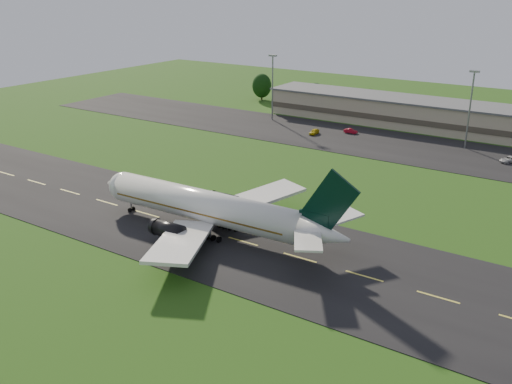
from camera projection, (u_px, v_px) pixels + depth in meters
The scene contains 10 objects.
ground at pixel (300, 258), 90.58m from camera, with size 360.00×360.00×0.00m, color #204812.
taxiway at pixel (300, 258), 90.57m from camera, with size 220.00×30.00×0.10m, color black.
apron at pixel (437, 152), 146.94m from camera, with size 260.00×30.00×0.10m, color black.
airliner at pixel (209, 208), 98.40m from camera, with size 51.28×42.16×15.57m.
terminal at pixel (487, 122), 161.20m from camera, with size 145.00×16.00×8.40m.
light_mast_west at pixel (273, 80), 177.24m from camera, with size 2.40×1.20×20.35m.
light_mast_centre at pixel (471, 100), 146.23m from camera, with size 2.40×1.20×20.35m.
service_vehicle_a at pixel (314, 132), 163.83m from camera, with size 1.77×4.41×1.50m, color #C1AA0B.
service_vehicle_b at pixel (351, 131), 164.98m from camera, with size 1.37×3.93×1.30m, color maroon.
service_vehicle_c at pixel (509, 159), 138.39m from camera, with size 2.31×5.00×1.39m, color silver.
Camera 1 is at (38.99, -71.73, 41.24)m, focal length 40.00 mm.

